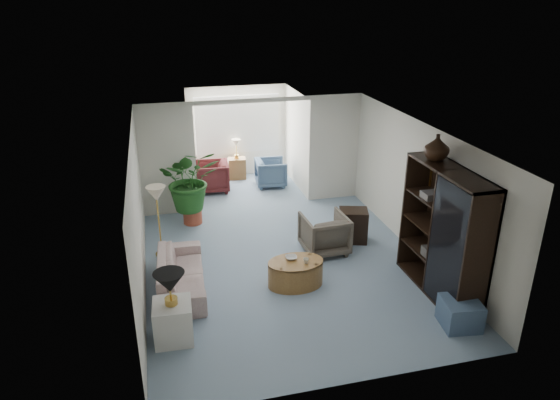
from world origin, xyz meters
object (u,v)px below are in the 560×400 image
object	(u,v)px
sofa	(181,273)
entertainment_cabinet	(444,233)
sunroom_chair_blue	(271,173)
side_table_dark	(353,225)
floor_lamp	(156,194)
plant_pot	(193,216)
cabinet_urn	(437,147)
coffee_table	(295,273)
end_table	(173,322)
framed_picture	(424,170)
ottoman	(460,313)
wingback_chair	(324,234)
sunroom_chair_maroon	(212,177)
coffee_bowl	(291,258)
sunroom_table	(237,168)
table_lamp	(169,282)
coffee_cup	(306,261)

from	to	relation	value
sofa	entertainment_cabinet	world-z (taller)	entertainment_cabinet
sunroom_chair_blue	side_table_dark	bearing A→B (deg)	-161.16
floor_lamp	plant_pot	bearing A→B (deg)	61.77
cabinet_urn	coffee_table	bearing A→B (deg)	174.07
cabinet_urn	plant_pot	distance (m)	5.35
end_table	framed_picture	bearing A→B (deg)	17.44
ottoman	wingback_chair	bearing A→B (deg)	114.03
framed_picture	plant_pot	bearing A→B (deg)	147.80
sofa	end_table	distance (m)	1.36
framed_picture	sofa	world-z (taller)	framed_picture
floor_lamp	cabinet_urn	size ratio (longest dim) A/B	0.87
coffee_table	ottoman	bearing A→B (deg)	-39.40
sunroom_chair_blue	sunroom_chair_maroon	distance (m)	1.50
sofa	wingback_chair	bearing A→B (deg)	-73.77
floor_lamp	sofa	bearing A→B (deg)	-77.28
side_table_dark	end_table	bearing A→B (deg)	-147.71
sofa	coffee_table	size ratio (longest dim) A/B	2.01
sofa	coffee_bowl	distance (m)	1.86
sofa	floor_lamp	distance (m)	1.62
cabinet_urn	sunroom_chair_blue	bearing A→B (deg)	107.49
coffee_table	sunroom_table	xyz separation A→B (m)	(-0.07, 5.49, 0.05)
coffee_bowl	cabinet_urn	bearing A→B (deg)	-8.26
sofa	entertainment_cabinet	size ratio (longest dim) A/B	0.90
floor_lamp	coffee_bowl	world-z (taller)	floor_lamp
wingback_chair	sunroom_table	bearing A→B (deg)	-81.25
table_lamp	sunroom_chair_maroon	distance (m)	5.89
cabinet_urn	sunroom_table	xyz separation A→B (m)	(-2.32, 5.72, -2.07)
framed_picture	table_lamp	xyz separation A→B (m)	(-4.56, -1.43, -0.76)
end_table	sunroom_chair_maroon	xyz separation A→B (m)	(1.27, 5.72, 0.08)
floor_lamp	coffee_table	bearing A→B (deg)	-36.91
cabinet_urn	ottoman	size ratio (longest dim) A/B	0.78
coffee_bowl	side_table_dark	distance (m)	2.02
entertainment_cabinet	floor_lamp	bearing A→B (deg)	151.86
sofa	sunroom_chair_maroon	size ratio (longest dim) A/B	2.34
plant_pot	sunroom_chair_maroon	world-z (taller)	sunroom_chair_maroon
coffee_cup	side_table_dark	distance (m)	2.00
sofa	coffee_cup	xyz separation A→B (m)	(2.04, -0.47, 0.21)
coffee_cup	wingback_chair	world-z (taller)	wingback_chair
coffee_cup	ottoman	world-z (taller)	coffee_cup
coffee_bowl	sunroom_table	xyz separation A→B (m)	(-0.02, 5.39, -0.20)
side_table_dark	ottoman	world-z (taller)	side_table_dark
coffee_bowl	sunroom_table	size ratio (longest dim) A/B	0.35
coffee_table	wingback_chair	world-z (taller)	wingback_chair
cabinet_urn	end_table	bearing A→B (deg)	-170.20
side_table_dark	sunroom_table	xyz separation A→B (m)	(-1.62, 4.17, -0.05)
cabinet_urn	sunroom_table	size ratio (longest dim) A/B	0.75
table_lamp	plant_pot	xyz separation A→B (m)	(0.62, 3.92, -0.78)
coffee_bowl	entertainment_cabinet	xyz separation A→B (m)	(2.30, -0.83, 0.59)
table_lamp	ottoman	bearing A→B (deg)	-9.77
framed_picture	sofa	bearing A→B (deg)	-178.90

